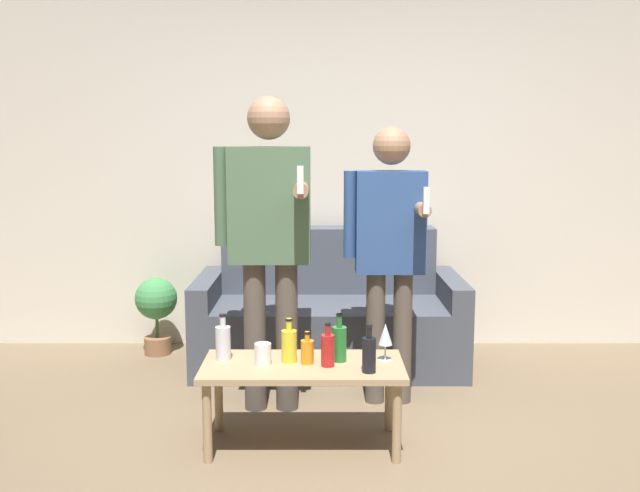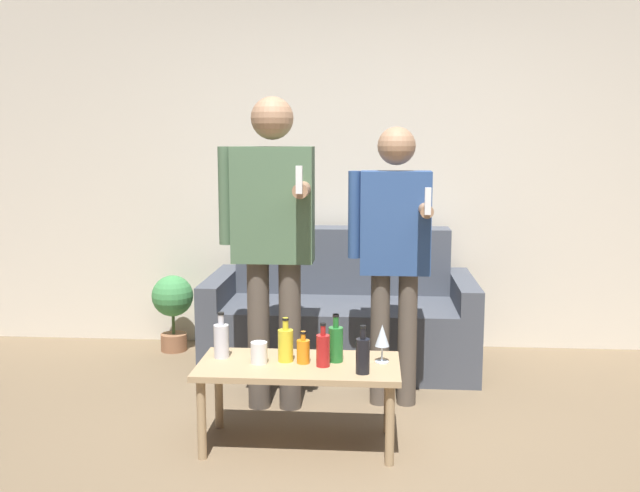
% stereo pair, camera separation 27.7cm
% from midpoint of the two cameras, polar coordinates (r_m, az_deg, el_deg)
% --- Properties ---
extents(ground_plane, '(16.00, 16.00, 0.00)m').
position_cam_midpoint_polar(ground_plane, '(3.30, 1.91, -19.00)').
color(ground_plane, '#756047').
extents(wall_back, '(8.00, 0.06, 2.70)m').
position_cam_midpoint_polar(wall_back, '(5.24, 1.22, 6.62)').
color(wall_back, beige).
rests_on(wall_back, ground_plane).
extents(couch, '(1.78, 0.87, 0.91)m').
position_cam_midpoint_polar(couch, '(4.89, -0.73, -5.69)').
color(couch, '#474C56').
rests_on(couch, ground_plane).
extents(coffee_table, '(1.00, 0.48, 0.43)m').
position_cam_midpoint_polar(coffee_table, '(3.58, -3.45, -10.20)').
color(coffee_table, tan).
rests_on(coffee_table, ground_plane).
extents(bottle_orange, '(0.08, 0.08, 0.23)m').
position_cam_midpoint_polar(bottle_orange, '(3.65, -9.76, -7.57)').
color(bottle_orange, silver).
rests_on(bottle_orange, coffee_table).
extents(bottle_green, '(0.07, 0.07, 0.24)m').
position_cam_midpoint_polar(bottle_green, '(3.58, -0.51, -7.75)').
color(bottle_green, '#23752D').
rests_on(bottle_green, coffee_table).
extents(bottle_dark, '(0.08, 0.08, 0.22)m').
position_cam_midpoint_polar(bottle_dark, '(3.58, -4.55, -7.90)').
color(bottle_dark, yellow).
rests_on(bottle_dark, coffee_table).
extents(bottle_yellow, '(0.07, 0.07, 0.23)m').
position_cam_midpoint_polar(bottle_yellow, '(3.41, 1.84, -8.62)').
color(bottle_yellow, black).
rests_on(bottle_yellow, coffee_table).
extents(bottle_red, '(0.06, 0.06, 0.16)m').
position_cam_midpoint_polar(bottle_red, '(3.55, -3.11, -8.39)').
color(bottle_red, orange).
rests_on(bottle_red, coffee_table).
extents(bottle_clear, '(0.07, 0.07, 0.22)m').
position_cam_midpoint_polar(bottle_clear, '(3.50, -1.48, -8.27)').
color(bottle_clear, '#B21E1E').
rests_on(bottle_clear, coffee_table).
extents(wine_glass_near, '(0.07, 0.07, 0.19)m').
position_cam_midpoint_polar(wine_glass_near, '(3.57, 3.21, -7.17)').
color(wine_glass_near, silver).
rests_on(wine_glass_near, coffee_table).
extents(cup_on_table, '(0.08, 0.08, 0.11)m').
position_cam_midpoint_polar(cup_on_table, '(3.56, -6.67, -8.59)').
color(cup_on_table, white).
rests_on(cup_on_table, coffee_table).
extents(person_standing_left, '(0.53, 0.45, 1.75)m').
position_cam_midpoint_polar(person_standing_left, '(3.94, -5.96, 1.35)').
color(person_standing_left, brown).
rests_on(person_standing_left, ground_plane).
extents(person_standing_right, '(0.46, 0.41, 1.59)m').
position_cam_midpoint_polar(person_standing_right, '(4.04, 3.81, 0.28)').
color(person_standing_right, brown).
rests_on(person_standing_right, ground_plane).
extents(potted_plant, '(0.30, 0.30, 0.55)m').
position_cam_midpoint_polar(potted_plant, '(5.24, -14.28, -4.62)').
color(potted_plant, '#936042').
rests_on(potted_plant, ground_plane).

